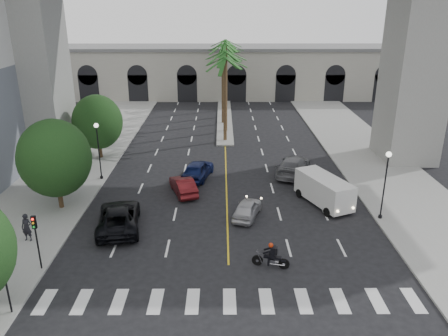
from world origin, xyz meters
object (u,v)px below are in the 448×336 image
car_d (293,166)px  pedestrian_a (27,227)px  lamp_post_left_far (98,146)px  car_c (119,217)px  motorcycle_rider (272,256)px  car_e (198,170)px  traffic_signal_far (36,234)px  traffic_signal_near (4,273)px  lamp_post_right (385,180)px  car_a (247,209)px  cargo_van (324,190)px  car_b (183,186)px

car_d → pedestrian_a: pedestrian_a is taller
lamp_post_left_far → car_c: (3.63, -9.16, -2.37)m
motorcycle_rider → car_e: car_e is taller
car_e → lamp_post_left_far: bearing=17.2°
motorcycle_rider → traffic_signal_far: bearing=-164.0°
traffic_signal_near → car_d: bearing=48.4°
lamp_post_left_far → lamp_post_right: (22.80, -8.00, 0.00)m
car_a → car_d: size_ratio=0.67×
motorcycle_rider → pedestrian_a: bearing=-175.9°
traffic_signal_far → pedestrian_a: (-2.15, 3.34, -1.39)m
motorcycle_rider → cargo_van: cargo_van is taller
traffic_signal_far → car_d: 23.77m
lamp_post_left_far → pedestrian_a: size_ratio=2.77×
car_a → pedestrian_a: pedestrian_a is taller
lamp_post_left_far → car_a: (12.90, -7.45, -2.55)m
car_e → pedestrian_a: bearing=61.5°
motorcycle_rider → car_d: car_d is taller
traffic_signal_far → cargo_van: (19.03, 9.16, -1.21)m
traffic_signal_far → traffic_signal_near: bearing=-90.0°
pedestrian_a → car_a: bearing=22.3°
traffic_signal_far → pedestrian_a: size_ratio=1.89×
car_b → pedestrian_a: bearing=20.6°
lamp_post_left_far → pedestrian_a: lamp_post_left_far is taller
lamp_post_left_far → motorcycle_rider: (14.03, -14.24, -2.47)m
traffic_signal_near → motorcycle_rider: size_ratio=1.61×
car_d → car_e: bearing=27.2°
car_b → car_c: bearing=37.0°
lamp_post_left_far → traffic_signal_near: 18.51m
traffic_signal_far → car_e: (8.68, 14.88, -1.66)m
car_a → car_d: 10.05m
car_e → traffic_signal_near: bearing=80.0°
car_c → cargo_van: bearing=-174.9°
motorcycle_rider → car_c: size_ratio=0.37×
car_c → pedestrian_a: pedestrian_a is taller
cargo_van → pedestrian_a: bearing=172.0°
car_c → cargo_van: size_ratio=1.05×
car_b → car_e: (1.05, 3.46, 0.13)m
lamp_post_left_far → car_c: lamp_post_left_far is taller
car_e → car_d: bearing=-159.1°
lamp_post_left_far → lamp_post_right: bearing=-19.3°
car_b → traffic_signal_far: bearing=37.2°
cargo_van → motorcycle_rider: bearing=-143.2°
car_e → pedestrian_a: pedestrian_a is taller
motorcycle_rider → pedestrian_a: pedestrian_a is taller
car_a → car_e: 8.85m
car_a → pedestrian_a: (-14.95, -3.71, 0.44)m
cargo_van → pedestrian_a: size_ratio=3.01×
traffic_signal_far → cargo_van: traffic_signal_far is taller
car_b → car_c: (-4.10, -6.09, 0.13)m
car_b → cargo_van: 11.64m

